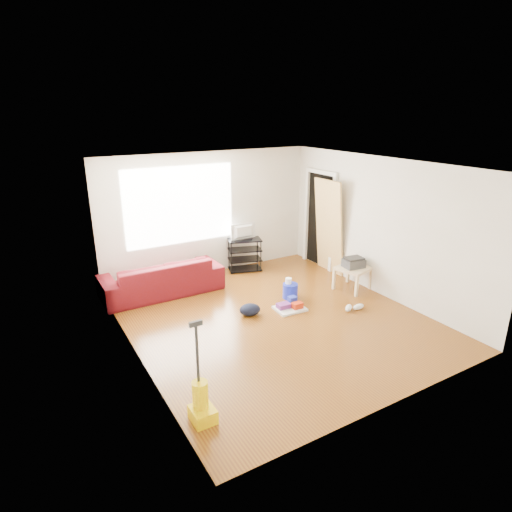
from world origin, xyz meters
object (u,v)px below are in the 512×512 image
sofa (163,293)px  backpack (250,315)px  bucket (290,298)px  tv_stand (245,254)px  side_table (353,271)px  cleaning_tray (290,306)px  vacuum (201,403)px

sofa → backpack: 1.88m
bucket → backpack: bearing=-167.1°
tv_stand → bucket: 1.70m
sofa → side_table: size_ratio=3.29×
sofa → cleaning_tray: 2.44m
sofa → side_table: bearing=152.6°
tv_stand → sofa: bearing=-154.3°
backpack → sofa: bearing=132.9°
side_table → vacuum: bearing=-154.2°
sofa → tv_stand: 1.96m
sofa → vacuum: vacuum is taller
bucket → vacuum: 3.46m
backpack → vacuum: bearing=-119.5°
bucket → cleaning_tray: size_ratio=0.53×
side_table → bucket: bearing=168.3°
tv_stand → vacuum: vacuum is taller
tv_stand → side_table: bearing=-38.7°
backpack → vacuum: 2.61m
tv_stand → backpack: bearing=-99.0°
backpack → vacuum: (-1.72, -1.94, 0.22)m
cleaning_tray → vacuum: (-2.43, -1.78, 0.17)m
side_table → cleaning_tray: size_ratio=1.29×
sofa → tv_stand: size_ratio=2.86×
backpack → cleaning_tray: bearing=-1.0°
sofa → tv_stand: tv_stand is taller
tv_stand → bucket: bearing=-71.4°
sofa → bucket: sofa is taller
cleaning_tray → backpack: bearing=166.9°
cleaning_tray → backpack: cleaning_tray is taller
side_table → cleaning_tray: (-1.52, -0.13, -0.32)m
bucket → cleaning_tray: 0.47m
bucket → sofa: bearing=144.3°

